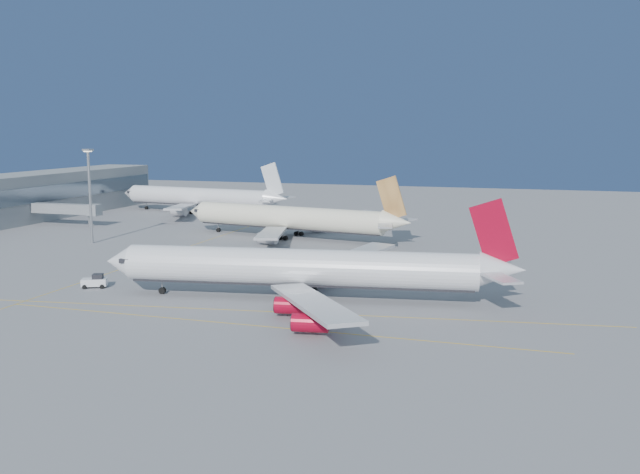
{
  "coord_description": "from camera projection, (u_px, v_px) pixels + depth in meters",
  "views": [
    {
      "loc": [
        45.05,
        -111.18,
        29.83
      ],
      "look_at": [
        0.58,
        30.14,
        7.0
      ],
      "focal_mm": 40.0,
      "sensor_mm": 36.0,
      "label": 1
    }
  ],
  "objects": [
    {
      "name": "jet_bridge",
      "position": [
        69.0,
        209.0,
        217.44
      ],
      "size": [
        23.6,
        3.6,
        6.9
      ],
      "color": "gray",
      "rests_on": "ground"
    },
    {
      "name": "terminal",
      "position": [
        37.0,
        196.0,
        235.81
      ],
      "size": [
        18.4,
        110.0,
        15.0
      ],
      "color": "gray",
      "rests_on": "ground"
    },
    {
      "name": "airliner_etihad",
      "position": [
        292.0,
        218.0,
        193.32
      ],
      "size": [
        68.51,
        62.58,
        17.94
      ],
      "rotation": [
        0.0,
        0.0,
        -0.17
      ],
      "color": "#EFE9CC",
      "rests_on": "ground"
    },
    {
      "name": "airliner_virgin",
      "position": [
        308.0,
        268.0,
        124.01
      ],
      "size": [
        74.21,
        66.08,
        18.34
      ],
      "rotation": [
        0.0,
        0.0,
        0.15
      ],
      "color": "white",
      "rests_on": "ground"
    },
    {
      "name": "taxiway_lines",
      "position": [
        204.0,
        289.0,
        133.07
      ],
      "size": [
        118.86,
        140.0,
        0.02
      ],
      "color": "gold",
      "rests_on": "ground"
    },
    {
      "name": "ground",
      "position": [
        264.0,
        302.0,
        122.73
      ],
      "size": [
        500.0,
        500.0,
        0.0
      ],
      "primitive_type": "plane",
      "color": "slate",
      "rests_on": "ground"
    },
    {
      "name": "pushback_tug",
      "position": [
        95.0,
        281.0,
        133.94
      ],
      "size": [
        5.11,
        4.17,
        2.58
      ],
      "rotation": [
        0.0,
        0.0,
        0.41
      ],
      "color": "white",
      "rests_on": "ground"
    },
    {
      "name": "airliner_third",
      "position": [
        201.0,
        197.0,
        250.7
      ],
      "size": [
        68.69,
        62.83,
        18.44
      ],
      "rotation": [
        0.0,
        0.0,
        -0.13
      ],
      "color": "white",
      "rests_on": "ground"
    },
    {
      "name": "light_mast",
      "position": [
        90.0,
        188.0,
        183.29
      ],
      "size": [
        2.11,
        2.11,
        24.4
      ],
      "color": "gray",
      "rests_on": "ground"
    }
  ]
}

